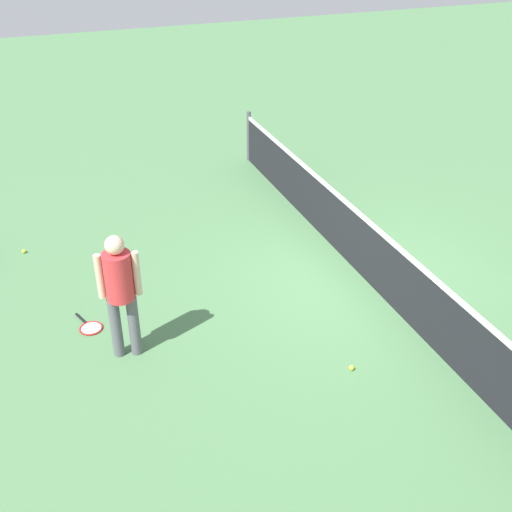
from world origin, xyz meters
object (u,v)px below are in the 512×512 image
at_px(tennis_racket_near_player, 90,327).
at_px(tennis_ball_near_player, 24,251).
at_px(tennis_ball_midcourt, 352,368).
at_px(player_near_side, 120,287).

bearing_deg(tennis_racket_near_player, tennis_ball_near_player, -163.49).
xyz_separation_m(tennis_racket_near_player, tennis_ball_midcourt, (2.00, 2.88, 0.02)).
distance_m(tennis_racket_near_player, tennis_ball_near_player, 2.51).
bearing_deg(tennis_racket_near_player, tennis_ball_midcourt, 55.21).
xyz_separation_m(player_near_side, tennis_ball_midcourt, (1.30, 2.50, -0.98)).
height_order(tennis_racket_near_player, tennis_ball_midcourt, tennis_ball_midcourt).
distance_m(player_near_side, tennis_ball_midcourt, 2.98).
distance_m(player_near_side, tennis_ball_near_player, 3.44).
height_order(player_near_side, tennis_ball_near_player, player_near_side).
bearing_deg(tennis_ball_midcourt, tennis_ball_near_player, -140.79).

